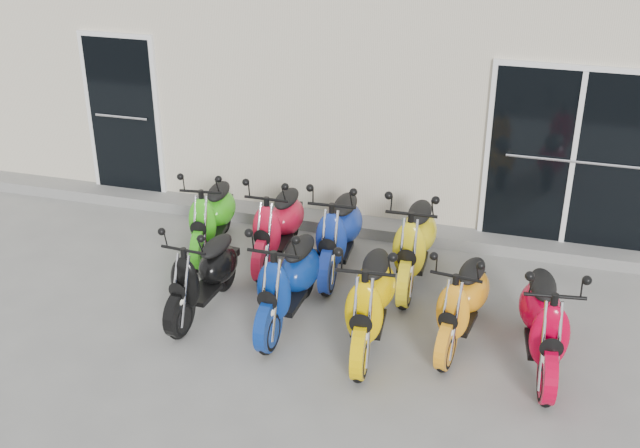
# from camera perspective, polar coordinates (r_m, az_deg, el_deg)

# --- Properties ---
(ground) EXTENTS (80.00, 80.00, 0.00)m
(ground) POSITION_cam_1_polar(r_m,az_deg,el_deg) (8.63, -1.12, -6.16)
(ground) COLOR gray
(ground) RESTS_ON ground
(building) EXTENTS (14.00, 6.00, 3.20)m
(building) POSITION_cam_1_polar(r_m,az_deg,el_deg) (12.73, 5.92, 12.24)
(building) COLOR beige
(building) RESTS_ON ground
(front_step) EXTENTS (14.00, 0.40, 0.15)m
(front_step) POSITION_cam_1_polar(r_m,az_deg,el_deg) (10.30, 2.20, -0.06)
(front_step) COLOR gray
(front_step) RESTS_ON ground
(door_left) EXTENTS (1.07, 0.08, 2.22)m
(door_left) POSITION_cam_1_polar(r_m,az_deg,el_deg) (11.13, -13.82, 7.79)
(door_left) COLOR black
(door_left) RESTS_ON front_step
(door_right) EXTENTS (2.02, 0.08, 2.22)m
(door_right) POSITION_cam_1_polar(r_m,az_deg,el_deg) (9.74, 17.60, 4.72)
(door_right) COLOR black
(door_right) RESTS_ON front_step
(scooter_front_black) EXTENTS (0.67, 1.56, 1.13)m
(scooter_front_black) POSITION_cam_1_polar(r_m,az_deg,el_deg) (8.43, -8.37, -2.90)
(scooter_front_black) COLOR black
(scooter_front_black) RESTS_ON ground
(scooter_front_blue) EXTENTS (0.66, 1.69, 1.24)m
(scooter_front_blue) POSITION_cam_1_polar(r_m,az_deg,el_deg) (8.14, -2.30, -3.27)
(scooter_front_blue) COLOR navy
(scooter_front_blue) RESTS_ON ground
(scooter_front_orange_a) EXTENTS (0.77, 1.77, 1.27)m
(scooter_front_orange_a) POSITION_cam_1_polar(r_m,az_deg,el_deg) (7.79, 3.60, -4.60)
(scooter_front_orange_a) COLOR #EFBC00
(scooter_front_orange_a) RESTS_ON ground
(scooter_front_orange_b) EXTENTS (0.77, 1.61, 1.14)m
(scooter_front_orange_b) POSITION_cam_1_polar(r_m,az_deg,el_deg) (7.97, 10.14, -4.76)
(scooter_front_orange_b) COLOR orange
(scooter_front_orange_b) RESTS_ON ground
(scooter_front_red) EXTENTS (0.81, 1.73, 1.23)m
(scooter_front_red) POSITION_cam_1_polar(r_m,az_deg,el_deg) (7.76, 15.75, -5.93)
(scooter_front_red) COLOR #C20025
(scooter_front_red) RESTS_ON ground
(scooter_back_green) EXTENTS (0.76, 1.62, 1.16)m
(scooter_back_green) POSITION_cam_1_polar(r_m,az_deg,el_deg) (9.67, -7.74, 1.19)
(scooter_back_green) COLOR green
(scooter_back_green) RESTS_ON ground
(scooter_back_red) EXTENTS (0.60, 1.61, 1.19)m
(scooter_back_red) POSITION_cam_1_polar(r_m,az_deg,el_deg) (9.36, -3.03, 0.63)
(scooter_back_red) COLOR red
(scooter_back_red) RESTS_ON ground
(scooter_back_blue) EXTENTS (0.69, 1.70, 1.24)m
(scooter_back_blue) POSITION_cam_1_polar(r_m,az_deg,el_deg) (9.12, 1.35, 0.12)
(scooter_back_blue) COLOR navy
(scooter_back_blue) RESTS_ON ground
(scooter_back_yellow) EXTENTS (0.67, 1.73, 1.27)m
(scooter_back_yellow) POSITION_cam_1_polar(r_m,az_deg,el_deg) (8.93, 6.76, -0.53)
(scooter_back_yellow) COLOR yellow
(scooter_back_yellow) RESTS_ON ground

